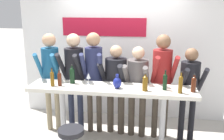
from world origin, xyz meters
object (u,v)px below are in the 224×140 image
wine_glass_0 (88,76)px  wine_bottle_4 (194,84)px  person_center_left (94,71)px  person_center (116,81)px  person_right (162,75)px  person_left (74,72)px  wine_bottle_3 (59,78)px  person_center_right (138,82)px  tasting_table (111,97)px  person_far_left (51,71)px  wine_bottle_1 (52,78)px  wine_bottle_0 (145,83)px  wine_bottle_2 (72,75)px  person_far_right (189,85)px  wine_bottle_6 (181,83)px  wine_bottle_5 (165,81)px  decorative_vase (117,83)px

wine_glass_0 → wine_bottle_4: bearing=-5.5°
person_center_left → person_center: size_ratio=1.13×
person_right → wine_bottle_4: (0.43, -0.53, 0.03)m
person_left → wine_bottle_3: 0.56m
person_center_right → tasting_table: bearing=-122.3°
person_far_left → wine_bottle_1: size_ratio=6.22×
person_center_left → person_right: 1.17m
person_center_right → wine_bottle_0: bearing=-69.1°
tasting_table → person_far_left: person_far_left is taller
person_left → wine_bottle_2: bearing=-71.8°
person_far_right → wine_bottle_0: size_ratio=6.10×
wine_bottle_6 → wine_bottle_5: bearing=152.9°
person_far_left → wine_bottle_3: 0.63m
person_far_left → wine_glass_0: size_ratio=10.24×
person_center_right → wine_bottle_0: size_ratio=6.09×
tasting_table → wine_glass_0: bearing=163.4°
wine_bottle_4 → wine_glass_0: bearing=174.5°
person_center → wine_bottle_3: (-0.80, -0.58, 0.17)m
person_right → person_far_right: 0.47m
wine_bottle_0 → person_center_left: bearing=146.6°
person_left → wine_glass_0: 0.52m
wine_bottle_3 → wine_bottle_5: size_ratio=0.84×
person_far_right → wine_bottle_5: bearing=-144.0°
wine_bottle_2 → wine_glass_0: size_ratio=1.74×
tasting_table → wine_bottle_4: bearing=-1.9°
person_center_left → person_left: bearing=177.6°
wine_bottle_0 → person_left: bearing=155.0°
wine_bottle_5 → decorative_vase: size_ratio=1.38×
wine_bottle_1 → wine_bottle_0: bearing=0.0°
person_right → person_far_right: person_right is taller
person_far_left → decorative_vase: 1.36m
person_center_right → wine_bottle_2: 1.11m
wine_glass_0 → wine_bottle_6: bearing=-9.6°
person_left → person_center_left: bearing=7.0°
wine_bottle_3 → tasting_table: bearing=4.3°
wine_bottle_4 → wine_bottle_1: bearing=-178.5°
person_far_left → person_far_right: 2.40m
person_center → decorative_vase: (0.10, -0.57, 0.14)m
person_center_right → wine_bottle_6: person_center_right is taller
person_left → wine_bottle_4: person_left is taller
tasting_table → wine_bottle_2: 0.73m
person_center → wine_bottle_3: 1.01m
person_center_left → wine_bottle_1: size_ratio=6.29×
person_center → wine_bottle_0: person_center is taller
person_far_right → wine_bottle_4: bearing=-102.8°
person_right → decorative_vase: (-0.69, -0.53, -0.01)m
person_right → wine_bottle_1: person_right is taller
tasting_table → decorative_vase: bearing=-25.3°
wine_bottle_4 → wine_glass_0: 1.61m
person_left → wine_bottle_4: bearing=-9.7°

